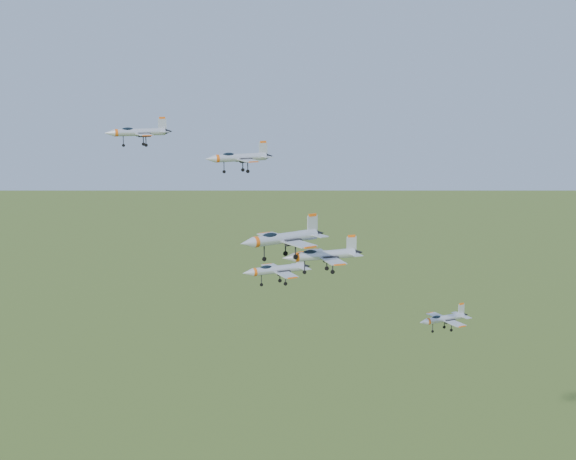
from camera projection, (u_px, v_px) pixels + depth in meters
name	position (u px, v px, depth m)	size (l,w,h in m)	color
jet_lead	(138.00, 132.00, 122.51)	(10.54, 8.74, 2.82)	#B7BBC4
jet_left_high	(239.00, 157.00, 116.72)	(10.70, 8.93, 2.86)	#B7BBC4
jet_right_high	(283.00, 238.00, 105.07)	(12.99, 11.05, 3.53)	#B7BBC4
jet_left_low	(276.00, 269.00, 125.28)	(11.73, 9.79, 3.14)	#B7BBC4
jet_right_low	(322.00, 255.00, 107.28)	(11.66, 9.60, 3.12)	#B7BBC4
jet_trail	(444.00, 319.00, 135.59)	(10.38, 8.72, 2.78)	#B7BBC4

